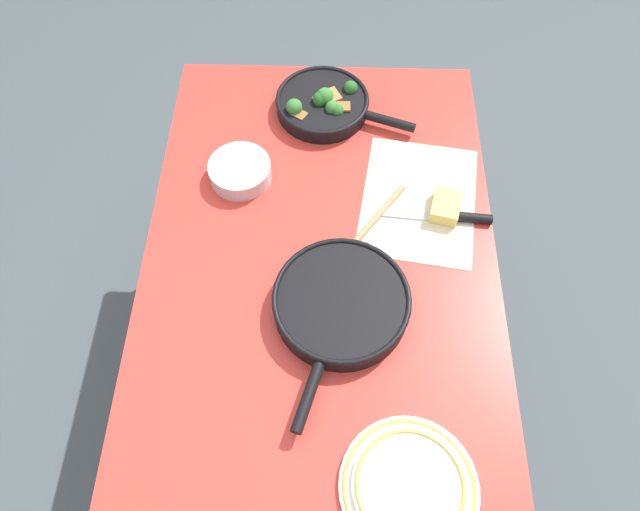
{
  "coord_description": "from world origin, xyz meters",
  "views": [
    {
      "loc": [
        0.64,
        0.02,
        1.85
      ],
      "look_at": [
        0.0,
        0.0,
        0.75
      ],
      "focal_mm": 32.0,
      "sensor_mm": 36.0,
      "label": 1
    }
  ],
  "objects_px": {
    "skillet_broccoli": "(324,104)",
    "grater_knife": "(453,217)",
    "prep_bowl_steel": "(240,171)",
    "skillet_eggs": "(341,304)",
    "dinner_plate_stack": "(409,487)",
    "wooden_spoon": "(351,246)",
    "cheese_block": "(445,206)"
  },
  "relations": [
    {
      "from": "skillet_broccoli",
      "to": "grater_knife",
      "type": "relative_size",
      "value": 1.41
    },
    {
      "from": "skillet_broccoli",
      "to": "prep_bowl_steel",
      "type": "distance_m",
      "value": 0.3
    },
    {
      "from": "skillet_eggs",
      "to": "dinner_plate_stack",
      "type": "xyz_separation_m",
      "value": [
        0.36,
        0.13,
        -0.01
      ]
    },
    {
      "from": "wooden_spoon",
      "to": "prep_bowl_steel",
      "type": "relative_size",
      "value": 1.93
    },
    {
      "from": "skillet_broccoli",
      "to": "prep_bowl_steel",
      "type": "bearing_deg",
      "value": -112.0
    },
    {
      "from": "wooden_spoon",
      "to": "grater_knife",
      "type": "xyz_separation_m",
      "value": [
        -0.09,
        0.24,
        0.0
      ]
    },
    {
      "from": "grater_knife",
      "to": "dinner_plate_stack",
      "type": "xyz_separation_m",
      "value": [
        0.6,
        -0.13,
        0.0
      ]
    },
    {
      "from": "skillet_broccoli",
      "to": "skillet_eggs",
      "type": "distance_m",
      "value": 0.58
    },
    {
      "from": "skillet_eggs",
      "to": "dinner_plate_stack",
      "type": "relative_size",
      "value": 1.65
    },
    {
      "from": "grater_knife",
      "to": "prep_bowl_steel",
      "type": "height_order",
      "value": "prep_bowl_steel"
    },
    {
      "from": "cheese_block",
      "to": "prep_bowl_steel",
      "type": "bearing_deg",
      "value": -100.14
    },
    {
      "from": "skillet_eggs",
      "to": "wooden_spoon",
      "type": "distance_m",
      "value": 0.16
    },
    {
      "from": "skillet_eggs",
      "to": "cheese_block",
      "type": "xyz_separation_m",
      "value": [
        -0.26,
        0.24,
        -0.01
      ]
    },
    {
      "from": "skillet_broccoli",
      "to": "dinner_plate_stack",
      "type": "distance_m",
      "value": 0.95
    },
    {
      "from": "skillet_eggs",
      "to": "wooden_spoon",
      "type": "height_order",
      "value": "skillet_eggs"
    },
    {
      "from": "skillet_eggs",
      "to": "grater_knife",
      "type": "xyz_separation_m",
      "value": [
        -0.24,
        0.26,
        -0.02
      ]
    },
    {
      "from": "wooden_spoon",
      "to": "cheese_block",
      "type": "bearing_deg",
      "value": 152.2
    },
    {
      "from": "skillet_broccoli",
      "to": "cheese_block",
      "type": "relative_size",
      "value": 3.65
    },
    {
      "from": "wooden_spoon",
      "to": "dinner_plate_stack",
      "type": "height_order",
      "value": "dinner_plate_stack"
    },
    {
      "from": "wooden_spoon",
      "to": "cheese_block",
      "type": "distance_m",
      "value": 0.25
    },
    {
      "from": "wooden_spoon",
      "to": "grater_knife",
      "type": "bearing_deg",
      "value": 146.06
    },
    {
      "from": "prep_bowl_steel",
      "to": "skillet_broccoli",
      "type": "bearing_deg",
      "value": 138.72
    },
    {
      "from": "dinner_plate_stack",
      "to": "prep_bowl_steel",
      "type": "xyz_separation_m",
      "value": [
        -0.71,
        -0.38,
        0.01
      ]
    },
    {
      "from": "skillet_eggs",
      "to": "skillet_broccoli",
      "type": "bearing_deg",
      "value": -158.29
    },
    {
      "from": "prep_bowl_steel",
      "to": "wooden_spoon",
      "type": "bearing_deg",
      "value": 54.13
    },
    {
      "from": "skillet_eggs",
      "to": "dinner_plate_stack",
      "type": "distance_m",
      "value": 0.38
    },
    {
      "from": "wooden_spoon",
      "to": "cheese_block",
      "type": "relative_size",
      "value": 2.93
    },
    {
      "from": "skillet_broccoli",
      "to": "cheese_block",
      "type": "distance_m",
      "value": 0.43
    },
    {
      "from": "wooden_spoon",
      "to": "prep_bowl_steel",
      "type": "bearing_deg",
      "value": -89.83
    },
    {
      "from": "grater_knife",
      "to": "cheese_block",
      "type": "distance_m",
      "value": 0.03
    },
    {
      "from": "grater_knife",
      "to": "cheese_block",
      "type": "height_order",
      "value": "cheese_block"
    },
    {
      "from": "cheese_block",
      "to": "skillet_eggs",
      "type": "bearing_deg",
      "value": -42.81
    }
  ]
}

